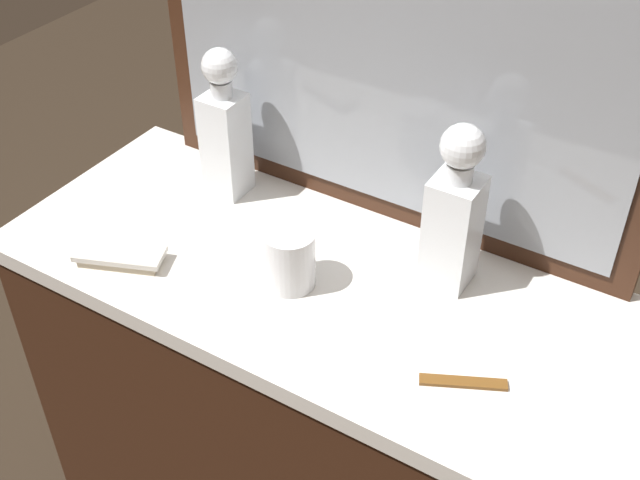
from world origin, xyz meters
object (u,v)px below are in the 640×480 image
object	(u,v)px
crystal_decanter_far_left	(225,137)
crystal_tumbler_right	(290,260)
crystal_decanter_rear	(453,221)
tortoiseshell_comb	(463,382)
silver_brush_left	(120,257)

from	to	relation	value
crystal_decanter_far_left	crystal_tumbler_right	world-z (taller)	crystal_decanter_far_left
crystal_decanter_rear	tortoiseshell_comb	size ratio (longest dim) A/B	2.39
crystal_decanter_far_left	crystal_decanter_rear	xyz separation A→B (m)	(0.47, -0.02, 0.00)
crystal_tumbler_right	crystal_decanter_rear	bearing A→B (deg)	33.85
silver_brush_left	tortoiseshell_comb	distance (m)	0.62
crystal_decanter_far_left	crystal_decanter_rear	bearing A→B (deg)	-2.41
silver_brush_left	crystal_decanter_far_left	bearing A→B (deg)	84.24
crystal_decanter_far_left	silver_brush_left	world-z (taller)	crystal_decanter_far_left
crystal_decanter_rear	silver_brush_left	world-z (taller)	crystal_decanter_rear
silver_brush_left	tortoiseshell_comb	size ratio (longest dim) A/B	1.32
crystal_decanter_rear	silver_brush_left	xyz separation A→B (m)	(-0.50, -0.26, -0.11)
crystal_decanter_rear	silver_brush_left	size ratio (longest dim) A/B	1.80
crystal_decanter_far_left	crystal_tumbler_right	xyz separation A→B (m)	(0.25, -0.17, -0.07)
crystal_decanter_far_left	tortoiseshell_comb	xyz separation A→B (m)	(0.59, -0.22, -0.12)
crystal_tumbler_right	silver_brush_left	distance (m)	0.30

